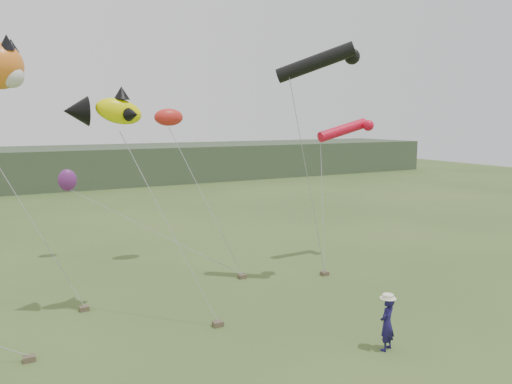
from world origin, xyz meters
The scene contains 7 objects.
ground centered at (0.00, 0.00, 0.00)m, with size 120.00×120.00×0.00m, color #385123.
headland centered at (-3.11, 44.69, 1.92)m, with size 90.00×13.00×4.00m.
festival_attendant centered at (2.27, -1.12, 0.84)m, with size 0.62×0.40×1.69m, color #181347.
sandbag_anchors centered at (-1.60, 5.18, 0.09)m, with size 12.82×4.54×0.17m.
fish_kite centered at (-4.56, 5.70, 7.34)m, with size 2.64×1.78×1.45m.
tube_kites centered at (5.41, 6.08, 8.32)m, with size 6.40×4.03×4.21m.
misc_kites centered at (-2.09, 12.37, 5.93)m, with size 5.48×3.77×4.07m.
Camera 1 is at (-8.13, -11.99, 7.04)m, focal length 35.00 mm.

